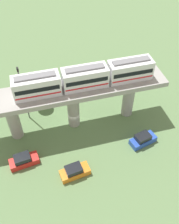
{
  "coord_description": "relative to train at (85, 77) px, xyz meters",
  "views": [
    {
      "loc": [
        -28.1,
        4.98,
        32.27
      ],
      "look_at": [
        -2.5,
        -1.99,
        4.74
      ],
      "focal_mm": 40.72,
      "sensor_mm": 36.0,
      "label": 1
    }
  ],
  "objects": [
    {
      "name": "ground_plane",
      "position": [
        0.0,
        1.99,
        -9.43
      ],
      "size": [
        120.0,
        120.0,
        0.0
      ],
      "primitive_type": "plane",
      "color": "#5B7A4C"
    },
    {
      "name": "viaduct",
      "position": [
        0.0,
        1.99,
        -3.47
      ],
      "size": [
        5.2,
        28.85,
        7.9
      ],
      "color": "#999691",
      "rests_on": "ground"
    },
    {
      "name": "train",
      "position": [
        0.0,
        0.0,
        0.0
      ],
      "size": [
        2.64,
        20.5,
        3.24
      ],
      "color": "silver",
      "rests_on": "viaduct"
    },
    {
      "name": "parked_car_orange",
      "position": [
        -9.47,
        4.08,
        -8.69
      ],
      "size": [
        2.34,
        4.4,
        1.76
      ],
      "rotation": [
        0.0,
        0.0,
        0.13
      ],
      "color": "orange",
      "rests_on": "ground"
    },
    {
      "name": "parked_car_blue",
      "position": [
        -6.75,
        -7.5,
        -8.69
      ],
      "size": [
        2.74,
        4.51,
        1.76
      ],
      "rotation": [
        0.0,
        0.0,
        0.24
      ],
      "color": "#284CB7",
      "rests_on": "ground"
    },
    {
      "name": "parked_car_red",
      "position": [
        -5.73,
        10.83,
        -8.69
      ],
      "size": [
        2.34,
        4.4,
        1.76
      ],
      "rotation": [
        0.0,
        0.0,
        0.13
      ],
      "color": "red",
      "rests_on": "ground"
    },
    {
      "name": "tree_near_viaduct",
      "position": [
        5.85,
        6.96,
        -5.54
      ],
      "size": [
        2.78,
        2.78,
        5.33
      ],
      "color": "brown",
      "rests_on": "ground"
    },
    {
      "name": "signal_post",
      "position": [
        3.4,
        9.16,
        -3.65
      ],
      "size": [
        0.44,
        0.28,
        10.5
      ],
      "color": "#4C4C51",
      "rests_on": "ground"
    }
  ]
}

